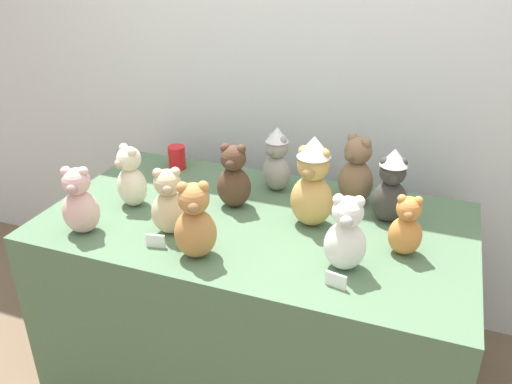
% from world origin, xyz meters
% --- Properties ---
extents(wall_back, '(7.00, 0.08, 2.60)m').
position_xyz_m(wall_back, '(0.00, 0.95, 1.30)').
color(wall_back, silver).
rests_on(wall_back, ground_plane).
extents(display_table, '(1.65, 0.91, 0.80)m').
position_xyz_m(display_table, '(0.00, 0.25, 0.40)').
color(display_table, '#4C6B4C').
rests_on(display_table, ground_plane).
extents(teddy_bear_honey, '(0.17, 0.15, 0.36)m').
position_xyz_m(teddy_bear_honey, '(0.21, 0.29, 0.97)').
color(teddy_bear_honey, tan).
rests_on(teddy_bear_honey, display_table).
extents(teddy_bear_caramel, '(0.18, 0.17, 0.28)m').
position_xyz_m(teddy_bear_caramel, '(-0.10, -0.06, 0.93)').
color(teddy_bear_caramel, '#B27A42').
rests_on(teddy_bear_caramel, display_table).
extents(teddy_bear_sand, '(0.17, 0.16, 0.26)m').
position_xyz_m(teddy_bear_sand, '(-0.26, 0.05, 0.92)').
color(teddy_bear_sand, '#CCB78E').
rests_on(teddy_bear_sand, display_table).
extents(teddy_bear_blush, '(0.16, 0.15, 0.27)m').
position_xyz_m(teddy_bear_blush, '(-0.57, -0.06, 0.92)').
color(teddy_bear_blush, beige).
rests_on(teddy_bear_blush, display_table).
extents(teddy_bear_cream, '(0.17, 0.16, 0.26)m').
position_xyz_m(teddy_bear_cream, '(-0.52, 0.19, 0.92)').
color(teddy_bear_cream, beige).
rests_on(teddy_bear_cream, display_table).
extents(teddy_bear_cocoa, '(0.16, 0.14, 0.27)m').
position_xyz_m(teddy_bear_cocoa, '(-0.12, 0.33, 0.92)').
color(teddy_bear_cocoa, '#4C3323').
rests_on(teddy_bear_cocoa, display_table).
extents(teddy_bear_ginger, '(0.12, 0.11, 0.22)m').
position_xyz_m(teddy_bear_ginger, '(0.56, 0.21, 0.90)').
color(teddy_bear_ginger, '#D17F3D').
rests_on(teddy_bear_ginger, display_table).
extents(teddy_bear_ash, '(0.16, 0.15, 0.28)m').
position_xyz_m(teddy_bear_ash, '(-0.01, 0.53, 0.93)').
color(teddy_bear_ash, gray).
rests_on(teddy_bear_ash, display_table).
extents(teddy_bear_mocha, '(0.19, 0.19, 0.29)m').
position_xyz_m(teddy_bear_mocha, '(0.33, 0.53, 0.93)').
color(teddy_bear_mocha, '#7F6047').
rests_on(teddy_bear_mocha, display_table).
extents(teddy_bear_charcoal, '(0.16, 0.14, 0.30)m').
position_xyz_m(teddy_bear_charcoal, '(0.48, 0.42, 0.94)').
color(teddy_bear_charcoal, '#383533').
rests_on(teddy_bear_charcoal, display_table).
extents(teddy_bear_snow, '(0.15, 0.14, 0.27)m').
position_xyz_m(teddy_bear_snow, '(0.39, 0.05, 0.92)').
color(teddy_bear_snow, white).
rests_on(teddy_bear_snow, display_table).
extents(party_cup_red, '(0.08, 0.08, 0.11)m').
position_xyz_m(party_cup_red, '(-0.52, 0.58, 0.85)').
color(party_cup_red, red).
rests_on(party_cup_red, display_table).
extents(name_card_front_left, '(0.07, 0.02, 0.05)m').
position_xyz_m(name_card_front_left, '(-0.26, -0.06, 0.82)').
color(name_card_front_left, white).
rests_on(name_card_front_left, display_table).
extents(name_card_front_middle, '(0.07, 0.02, 0.05)m').
position_xyz_m(name_card_front_middle, '(0.39, -0.07, 0.82)').
color(name_card_front_middle, white).
rests_on(name_card_front_middle, display_table).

